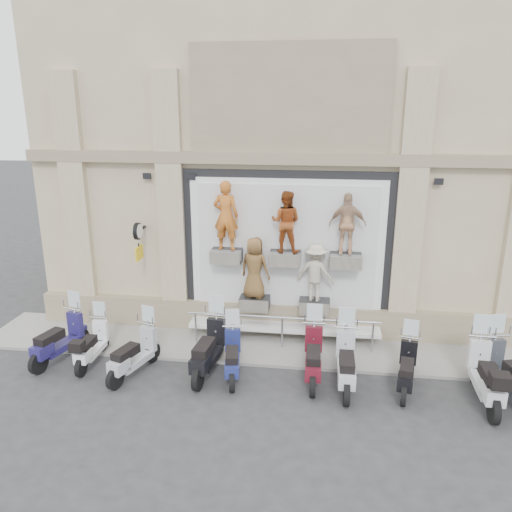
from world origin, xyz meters
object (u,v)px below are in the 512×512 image
(clock_sign_bracket, at_px, (138,236))
(scooter_j, at_px, (512,364))
(scooter_g, at_px, (347,353))
(scooter_i, at_px, (487,365))
(scooter_e, at_px, (232,348))
(scooter_a, at_px, (58,330))
(scooter_b, at_px, (91,337))
(guard_rail, at_px, (282,333))
(scooter_h, at_px, (408,360))
(scooter_d, at_px, (208,340))
(scooter_f, at_px, (314,347))
(scooter_c, at_px, (133,345))

(clock_sign_bracket, height_order, scooter_j, clock_sign_bracket)
(scooter_g, distance_m, scooter_i, 2.93)
(clock_sign_bracket, distance_m, scooter_e, 4.04)
(scooter_a, distance_m, scooter_g, 7.03)
(scooter_b, xyz_separation_m, scooter_e, (3.53, -0.15, 0.03))
(guard_rail, height_order, scooter_h, scooter_h)
(clock_sign_bracket, xyz_separation_m, scooter_a, (-1.55, -1.77, -2.00))
(scooter_d, bearing_deg, scooter_i, 1.76)
(scooter_g, bearing_deg, guard_rail, 134.75)
(scooter_a, height_order, scooter_h, scooter_a)
(scooter_f, relative_size, scooter_g, 0.98)
(clock_sign_bracket, height_order, scooter_i, clock_sign_bracket)
(clock_sign_bracket, bearing_deg, scooter_c, -75.85)
(scooter_a, relative_size, scooter_b, 1.14)
(scooter_g, relative_size, scooter_h, 1.14)
(scooter_h, height_order, scooter_i, scooter_i)
(clock_sign_bracket, relative_size, scooter_g, 0.50)
(scooter_a, height_order, scooter_d, scooter_d)
(clock_sign_bracket, bearing_deg, scooter_i, -15.10)
(scooter_a, bearing_deg, scooter_g, 12.20)
(scooter_i, height_order, scooter_j, scooter_i)
(scooter_i, bearing_deg, scooter_d, 178.47)
(scooter_b, xyz_separation_m, scooter_i, (9.07, -0.45, 0.16))
(scooter_c, height_order, scooter_j, scooter_j)
(guard_rail, height_order, scooter_d, scooter_d)
(scooter_a, distance_m, scooter_i, 9.96)
(scooter_f, bearing_deg, scooter_a, 178.39)
(scooter_g, bearing_deg, scooter_i, -3.87)
(scooter_d, bearing_deg, scooter_e, -2.61)
(scooter_e, distance_m, scooter_j, 6.08)
(scooter_a, bearing_deg, scooter_c, 2.65)
(scooter_b, relative_size, scooter_c, 0.92)
(scooter_b, height_order, scooter_j, scooter_j)
(scooter_j, bearing_deg, scooter_h, 162.39)
(scooter_d, relative_size, scooter_j, 1.01)
(scooter_a, relative_size, scooter_h, 1.11)
(scooter_e, distance_m, scooter_i, 5.55)
(scooter_f, distance_m, scooter_g, 0.77)
(scooter_b, distance_m, scooter_j, 9.62)
(scooter_h, bearing_deg, scooter_e, -169.02)
(scooter_a, xyz_separation_m, scooter_j, (10.49, -0.33, 0.05))
(guard_rail, xyz_separation_m, scooter_j, (5.04, -1.63, 0.38))
(guard_rail, bearing_deg, scooter_h, -27.92)
(clock_sign_bracket, distance_m, scooter_i, 8.91)
(scooter_d, bearing_deg, scooter_g, 2.12)
(scooter_f, distance_m, scooter_i, 3.69)
(scooter_d, relative_size, scooter_e, 1.18)
(scooter_e, xyz_separation_m, scooter_h, (3.95, -0.05, -0.00))
(guard_rail, height_order, scooter_g, scooter_g)
(scooter_e, height_order, scooter_h, scooter_e)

